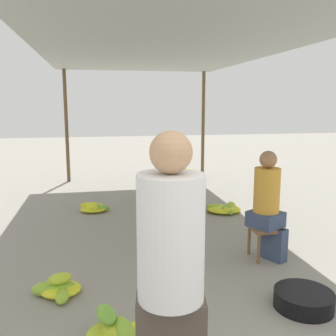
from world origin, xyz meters
TOP-DOWN VIEW (x-y plane):
  - canopy_post_back_left at (-1.65, 7.77)m, footprint 0.08×0.08m
  - canopy_post_back_right at (1.65, 7.77)m, footprint 0.08×0.08m
  - canopy_tarp at (0.00, 4.03)m, footprint 3.70×7.87m
  - vendor_foreground at (-0.65, 0.59)m, footprint 0.41×0.41m
  - stool at (0.92, 2.68)m, footprint 0.34×0.34m
  - vendor_seated at (0.93, 2.67)m, footprint 0.46×0.46m
  - basin_black at (0.78, 1.58)m, footprint 0.53×0.53m
  - banana_pile_left_0 at (-0.91, 1.42)m, footprint 0.47×0.44m
  - banana_pile_left_1 at (-1.42, 2.25)m, footprint 0.47×0.45m
  - banana_pile_left_2 at (-1.06, 5.08)m, footprint 0.52×0.47m
  - banana_pile_right_0 at (1.12, 4.59)m, footprint 0.58×0.55m
  - banana_pile_right_1 at (1.09, 7.11)m, footprint 0.60×0.55m
  - crate_near at (0.37, 4.71)m, footprint 0.50×0.50m

SIDE VIEW (x-z plane):
  - banana_pile_right_0 at x=1.12m, z-range -0.01..0.13m
  - banana_pile_left_2 at x=-1.06m, z-range -0.02..0.15m
  - banana_pile_left_1 at x=-1.42m, z-range -0.03..0.18m
  - basin_black at x=0.78m, z-range 0.00..0.16m
  - banana_pile_left_0 at x=-0.91m, z-range -0.03..0.22m
  - banana_pile_right_1 at x=1.09m, z-range -0.07..0.26m
  - crate_near at x=0.37m, z-range 0.00..0.24m
  - stool at x=0.92m, z-range 0.12..0.51m
  - vendor_seated at x=0.93m, z-range 0.02..1.32m
  - vendor_foreground at x=-0.65m, z-range 0.03..1.72m
  - canopy_post_back_left at x=-1.65m, z-range 0.00..2.60m
  - canopy_post_back_right at x=1.65m, z-range 0.00..2.60m
  - canopy_tarp at x=0.00m, z-range 2.60..2.64m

